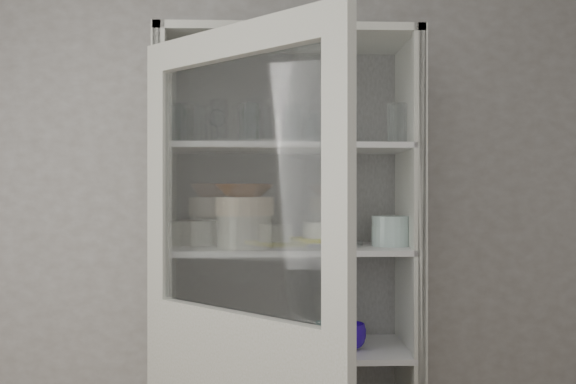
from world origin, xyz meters
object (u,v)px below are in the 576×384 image
(yellow_trivet, at_px, (321,240))
(grey_bowl_stack, at_px, (391,231))
(plate_stack_front, at_px, (245,232))
(terracotta_bowl, at_px, (245,190))
(goblet_0, at_px, (217,126))
(white_canister, at_px, (211,328))
(pantry_cabinet, at_px, (287,323))
(cream_bowl, at_px, (245,206))
(measuring_cups, at_px, (260,347))
(mug_teal, at_px, (327,333))
(plate_stack_back, at_px, (194,232))
(goblet_3, at_px, (346,128))
(glass_platter, at_px, (321,244))
(goblet_2, at_px, (315,129))
(mug_blue, at_px, (349,336))
(goblet_1, at_px, (300,127))
(mug_white, at_px, (310,340))
(teal_jar, at_px, (335,330))

(yellow_trivet, height_order, grey_bowl_stack, grey_bowl_stack)
(plate_stack_front, xyz_separation_m, terracotta_bowl, (0.00, 0.00, 0.16))
(goblet_0, relative_size, white_canister, 1.32)
(pantry_cabinet, distance_m, cream_bowl, 0.53)
(plate_stack_front, bearing_deg, measuring_cups, -0.67)
(pantry_cabinet, distance_m, mug_teal, 0.17)
(plate_stack_back, distance_m, measuring_cups, 0.54)
(grey_bowl_stack, bearing_deg, goblet_3, 142.29)
(glass_platter, bearing_deg, cream_bowl, -165.18)
(goblet_2, height_order, mug_teal, goblet_2)
(goblet_0, height_order, mug_blue, goblet_0)
(mug_blue, bearing_deg, plate_stack_front, 176.74)
(plate_stack_front, distance_m, white_canister, 0.43)
(goblet_0, distance_m, goblet_1, 0.35)
(goblet_1, xyz_separation_m, white_canister, (-0.36, -0.09, -0.82))
(goblet_0, xyz_separation_m, goblet_2, (0.41, 0.00, -0.01))
(mug_blue, relative_size, mug_white, 1.20)
(mug_white, bearing_deg, goblet_1, 92.14)
(mug_teal, bearing_deg, white_canister, -164.87)
(plate_stack_front, relative_size, measuring_cups, 2.37)
(goblet_3, bearing_deg, terracotta_bowl, -155.69)
(cream_bowl, distance_m, mug_teal, 0.62)
(teal_jar, bearing_deg, plate_stack_front, -159.07)
(plate_stack_back, bearing_deg, plate_stack_front, -39.83)
(goblet_0, bearing_deg, mug_white, -32.47)
(white_canister, bearing_deg, cream_bowl, -38.53)
(goblet_3, height_order, yellow_trivet, goblet_3)
(plate_stack_back, height_order, mug_blue, plate_stack_back)
(plate_stack_front, distance_m, grey_bowl_stack, 0.58)
(yellow_trivet, bearing_deg, terracotta_bowl, -165.18)
(mug_teal, height_order, white_canister, white_canister)
(goblet_1, distance_m, mug_blue, 0.88)
(pantry_cabinet, bearing_deg, teal_jar, -1.69)
(pantry_cabinet, bearing_deg, goblet_2, 27.28)
(goblet_2, distance_m, goblet_3, 0.13)
(grey_bowl_stack, height_order, mug_blue, grey_bowl_stack)
(goblet_3, height_order, mug_teal, goblet_3)
(goblet_1, distance_m, measuring_cups, 0.91)
(goblet_3, relative_size, cream_bowl, 0.73)
(pantry_cabinet, xyz_separation_m, mug_blue, (0.24, -0.13, -0.03))
(glass_platter, bearing_deg, plate_stack_back, 169.30)
(teal_jar, bearing_deg, goblet_1, 156.59)
(plate_stack_front, bearing_deg, teal_jar, 20.93)
(grey_bowl_stack, bearing_deg, pantry_cabinet, 168.51)
(goblet_1, relative_size, plate_stack_front, 0.84)
(mug_teal, bearing_deg, cream_bowl, -146.05)
(plate_stack_front, bearing_deg, mug_blue, 2.64)
(plate_stack_front, bearing_deg, grey_bowl_stack, 6.12)
(mug_teal, xyz_separation_m, teal_jar, (0.04, 0.02, 0.01))
(goblet_0, bearing_deg, pantry_cabinet, -11.09)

